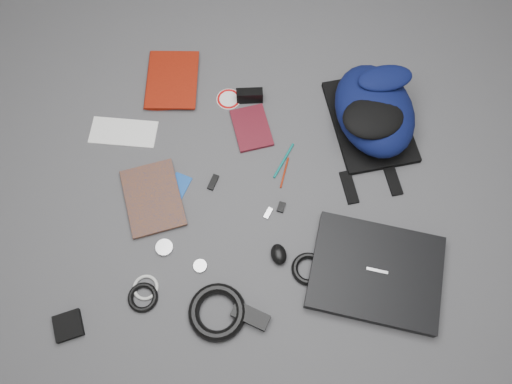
# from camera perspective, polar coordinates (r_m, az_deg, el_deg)

# --- Properties ---
(ground) EXTENTS (4.00, 4.00, 0.00)m
(ground) POSITION_cam_1_polar(r_m,az_deg,el_deg) (1.73, 0.00, -0.25)
(ground) COLOR #4F4F51
(ground) RESTS_ON ground
(backpack) EXTENTS (0.39, 0.48, 0.18)m
(backpack) POSITION_cam_1_polar(r_m,az_deg,el_deg) (1.83, 13.37, 9.08)
(backpack) COLOR #080D33
(backpack) RESTS_ON ground
(laptop) EXTENTS (0.46, 0.38, 0.04)m
(laptop) POSITION_cam_1_polar(r_m,az_deg,el_deg) (1.67, 13.53, -8.89)
(laptop) COLOR black
(laptop) RESTS_ON ground
(textbook_red) EXTENTS (0.21, 0.27, 0.03)m
(textbook_red) POSITION_cam_1_polar(r_m,az_deg,el_deg) (1.99, -12.38, 12.38)
(textbook_red) COLOR maroon
(textbook_red) RESTS_ON ground
(comic_book) EXTENTS (0.26, 0.30, 0.02)m
(comic_book) POSITION_cam_1_polar(r_m,az_deg,el_deg) (1.76, -14.62, -1.47)
(comic_book) COLOR #A8510C
(comic_book) RESTS_ON ground
(envelope) EXTENTS (0.24, 0.12, 0.00)m
(envelope) POSITION_cam_1_polar(r_m,az_deg,el_deg) (1.90, -14.91, 6.63)
(envelope) COLOR white
(envelope) RESTS_ON ground
(dvd_case) EXTENTS (0.17, 0.21, 0.01)m
(dvd_case) POSITION_cam_1_polar(r_m,az_deg,el_deg) (1.84, -0.52, 7.34)
(dvd_case) COLOR #480D16
(dvd_case) RESTS_ON ground
(compact_camera) EXTENTS (0.10, 0.05, 0.05)m
(compact_camera) POSITION_cam_1_polar(r_m,az_deg,el_deg) (1.89, -0.74, 10.95)
(compact_camera) COLOR black
(compact_camera) RESTS_ON ground
(sticker_disc) EXTENTS (0.11, 0.11, 0.00)m
(sticker_disc) POSITION_cam_1_polar(r_m,az_deg,el_deg) (1.91, -3.15, 10.55)
(sticker_disc) COLOR white
(sticker_disc) RESTS_ON ground
(pen_teal) EXTENTS (0.07, 0.14, 0.01)m
(pen_teal) POSITION_cam_1_polar(r_m,az_deg,el_deg) (1.78, 3.18, 3.61)
(pen_teal) COLOR #0C6F6A
(pen_teal) RESTS_ON ground
(pen_red) EXTENTS (0.03, 0.12, 0.01)m
(pen_red) POSITION_cam_1_polar(r_m,az_deg,el_deg) (1.76, 3.27, 2.22)
(pen_red) COLOR maroon
(pen_red) RESTS_ON ground
(id_badge) EXTENTS (0.09, 0.11, 0.00)m
(id_badge) POSITION_cam_1_polar(r_m,az_deg,el_deg) (1.76, -8.86, 0.60)
(id_badge) COLOR #164CA5
(id_badge) RESTS_ON ground
(usb_black) EXTENTS (0.04, 0.06, 0.01)m
(usb_black) POSITION_cam_1_polar(r_m,az_deg,el_deg) (1.75, -4.92, 1.12)
(usb_black) COLOR black
(usb_black) RESTS_ON ground
(usb_silver) EXTENTS (0.03, 0.04, 0.01)m
(usb_silver) POSITION_cam_1_polar(r_m,az_deg,el_deg) (1.70, 1.40, -2.43)
(usb_silver) COLOR silver
(usb_silver) RESTS_ON ground
(key_fob) EXTENTS (0.03, 0.04, 0.01)m
(key_fob) POSITION_cam_1_polar(r_m,az_deg,el_deg) (1.71, 2.90, -1.74)
(key_fob) COLOR black
(key_fob) RESTS_ON ground
(mouse) EXTENTS (0.07, 0.08, 0.04)m
(mouse) POSITION_cam_1_polar(r_m,az_deg,el_deg) (1.64, 2.61, -7.13)
(mouse) COLOR black
(mouse) RESTS_ON ground
(headphone_left) EXTENTS (0.06, 0.06, 0.01)m
(headphone_left) POSITION_cam_1_polar(r_m,az_deg,el_deg) (1.69, -10.43, -6.27)
(headphone_left) COLOR #BABABC
(headphone_left) RESTS_ON ground
(headphone_right) EXTENTS (0.05, 0.05, 0.01)m
(headphone_right) POSITION_cam_1_polar(r_m,az_deg,el_deg) (1.65, -6.40, -8.40)
(headphone_right) COLOR #BABABC
(headphone_right) RESTS_ON ground
(cable_coil) EXTENTS (0.13, 0.13, 0.02)m
(cable_coil) POSITION_cam_1_polar(r_m,az_deg,el_deg) (1.64, 6.00, -8.73)
(cable_coil) COLOR black
(cable_coil) RESTS_ON ground
(power_brick) EXTENTS (0.13, 0.09, 0.03)m
(power_brick) POSITION_cam_1_polar(r_m,az_deg,el_deg) (1.60, -0.64, -13.98)
(power_brick) COLOR black
(power_brick) RESTS_ON ground
(power_cord_coil) EXTENTS (0.23, 0.23, 0.04)m
(power_cord_coil) POSITION_cam_1_polar(r_m,az_deg,el_deg) (1.61, -4.45, -13.52)
(power_cord_coil) COLOR black
(power_cord_coil) RESTS_ON ground
(pouch) EXTENTS (0.11, 0.11, 0.02)m
(pouch) POSITION_cam_1_polar(r_m,az_deg,el_deg) (1.70, -20.66, -14.12)
(pouch) COLOR black
(pouch) RESTS_ON ground
(earbud_coil) EXTENTS (0.13, 0.13, 0.02)m
(earbud_coil) POSITION_cam_1_polar(r_m,az_deg,el_deg) (1.66, -12.80, -11.66)
(earbud_coil) COLOR black
(earbud_coil) RESTS_ON ground
(white_cable_coil) EXTENTS (0.10, 0.10, 0.01)m
(white_cable_coil) POSITION_cam_1_polar(r_m,az_deg,el_deg) (1.67, -12.51, -10.60)
(white_cable_coil) COLOR silver
(white_cable_coil) RESTS_ON ground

